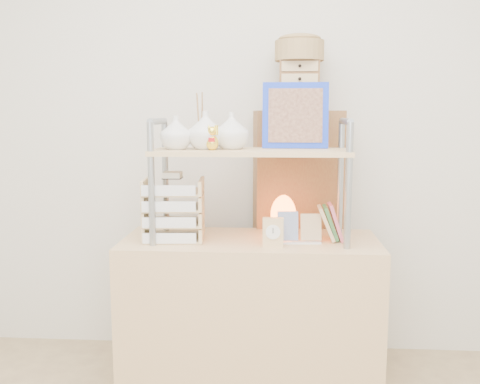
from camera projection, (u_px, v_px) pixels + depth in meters
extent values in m
cube|color=silver|center=(255.00, 120.00, 2.93)|extent=(3.40, 0.02, 2.60)
cube|color=tan|center=(250.00, 315.00, 2.57)|extent=(1.20, 0.50, 0.75)
cube|color=brown|center=(296.00, 237.00, 2.87)|extent=(0.48, 0.30, 1.35)
cylinder|color=#90969D|center=(152.00, 185.00, 2.35)|extent=(0.03, 0.03, 0.55)
cylinder|color=#90969D|center=(165.00, 177.00, 2.65)|extent=(0.03, 0.03, 0.55)
cylinder|color=#90969D|center=(158.00, 121.00, 2.46)|extent=(0.03, 0.30, 0.03)
cylinder|color=#90969D|center=(349.00, 186.00, 2.30)|extent=(0.03, 0.03, 0.55)
cylinder|color=#90969D|center=(340.00, 178.00, 2.59)|extent=(0.03, 0.03, 0.55)
cylinder|color=#90969D|center=(346.00, 121.00, 2.40)|extent=(0.03, 0.30, 0.03)
cube|color=tan|center=(251.00, 152.00, 2.45)|extent=(0.90, 0.34, 0.02)
imported|color=silver|center=(176.00, 133.00, 2.44)|extent=(0.15, 0.15, 0.15)
imported|color=silver|center=(206.00, 130.00, 2.45)|extent=(0.17, 0.17, 0.17)
imported|color=silver|center=(232.00, 131.00, 2.46)|extent=(0.16, 0.16, 0.17)
cylinder|color=#224795|center=(201.00, 137.00, 2.58)|extent=(0.07, 0.07, 0.10)
cube|color=#1635CF|center=(295.00, 115.00, 2.51)|extent=(0.31, 0.05, 0.31)
cube|color=#543126|center=(295.00, 115.00, 2.50)|extent=(0.25, 0.03, 0.25)
cube|color=#D85E74|center=(336.00, 223.00, 2.47)|extent=(0.07, 0.12, 0.17)
cube|color=#438747|center=(330.00, 222.00, 2.50)|extent=(0.08, 0.12, 0.16)
cube|color=#D4B07F|center=(326.00, 222.00, 2.48)|extent=(0.08, 0.13, 0.16)
cube|color=#D8B081|center=(175.00, 237.00, 2.52)|extent=(0.28, 0.26, 0.01)
cube|color=white|center=(169.00, 238.00, 2.40)|extent=(0.24, 0.03, 0.05)
cube|color=#D8B081|center=(174.00, 222.00, 2.51)|extent=(0.28, 0.26, 0.01)
cube|color=white|center=(169.00, 223.00, 2.39)|extent=(0.24, 0.03, 0.05)
cube|color=#D8B081|center=(174.00, 207.00, 2.50)|extent=(0.28, 0.26, 0.01)
cube|color=white|center=(169.00, 207.00, 2.38)|extent=(0.24, 0.03, 0.05)
cube|color=#D8B081|center=(174.00, 192.00, 2.49)|extent=(0.28, 0.26, 0.01)
cube|color=white|center=(168.00, 191.00, 2.37)|extent=(0.24, 0.03, 0.05)
cube|color=beige|center=(173.00, 175.00, 2.46)|extent=(0.08, 0.08, 0.03)
cylinder|color=brown|center=(283.00, 234.00, 2.56)|extent=(0.11, 0.11, 0.02)
ellipsoid|color=#FF5F1E|center=(283.00, 214.00, 2.54)|extent=(0.13, 0.12, 0.18)
cube|color=tan|center=(273.00, 232.00, 2.36)|extent=(0.09, 0.04, 0.13)
cylinder|color=white|center=(273.00, 232.00, 2.34)|extent=(0.06, 0.00, 0.06)
cube|color=white|center=(299.00, 242.00, 2.44)|extent=(0.20, 0.07, 0.01)
cube|color=navy|center=(288.00, 226.00, 2.43)|extent=(0.10, 0.03, 0.13)
cube|color=tan|center=(311.00, 227.00, 2.44)|extent=(0.10, 0.03, 0.12)
cube|color=brown|center=(299.00, 86.00, 2.74)|extent=(0.20, 0.15, 0.25)
cube|color=tan|center=(299.00, 104.00, 2.67)|extent=(0.18, 0.01, 0.05)
cube|color=tan|center=(299.00, 92.00, 2.66)|extent=(0.18, 0.01, 0.05)
cube|color=tan|center=(300.00, 79.00, 2.66)|extent=(0.18, 0.01, 0.05)
cube|color=tan|center=(300.00, 66.00, 2.65)|extent=(0.18, 0.01, 0.05)
cylinder|color=olive|center=(299.00, 51.00, 2.71)|extent=(0.25, 0.25, 0.10)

